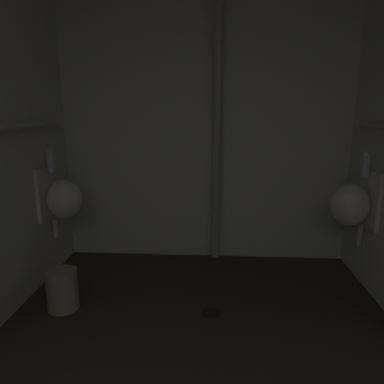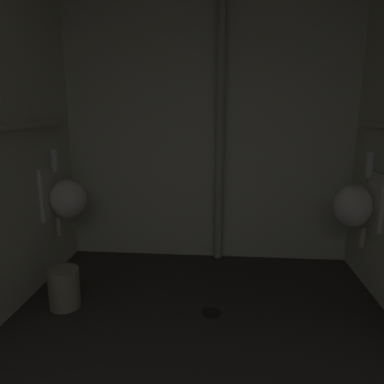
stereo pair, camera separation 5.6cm
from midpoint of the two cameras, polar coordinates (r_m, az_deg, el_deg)
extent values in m
cube|color=silver|center=(3.39, 1.62, 9.82)|extent=(2.76, 0.06, 2.46)
ellipsoid|color=silver|center=(3.20, -19.79, -1.11)|extent=(0.30, 0.26, 0.34)
cube|color=silver|center=(3.26, -22.36, -0.20)|extent=(0.03, 0.30, 0.44)
cylinder|color=silver|center=(3.18, -21.71, 4.34)|extent=(0.06, 0.06, 0.16)
sphere|color=silver|center=(3.17, -21.83, 5.86)|extent=(0.06, 0.06, 0.06)
cylinder|color=beige|center=(3.31, -21.06, -5.28)|extent=(0.04, 0.04, 0.16)
ellipsoid|color=silver|center=(3.08, 23.02, -1.91)|extent=(0.30, 0.26, 0.34)
cube|color=silver|center=(3.13, 25.78, -1.02)|extent=(0.03, 0.30, 0.44)
cylinder|color=silver|center=(3.06, 25.12, 3.72)|extent=(0.06, 0.06, 0.16)
sphere|color=silver|center=(3.05, 25.27, 5.30)|extent=(0.06, 0.06, 0.06)
cylinder|color=beige|center=(3.19, 24.33, -6.26)|extent=(0.04, 0.04, 0.16)
sphere|color=beige|center=(3.35, -21.02, 10.10)|extent=(0.06, 0.06, 0.06)
sphere|color=beige|center=(3.22, 24.69, 9.71)|extent=(0.06, 0.06, 0.06)
cylinder|color=#B2B2B2|center=(3.28, 3.43, 9.69)|extent=(0.08, 0.08, 2.41)
cylinder|color=black|center=(2.72, 2.40, -18.33)|extent=(0.14, 0.14, 0.01)
cylinder|color=#9E937A|center=(2.86, -20.20, -14.18)|extent=(0.22, 0.22, 0.29)
camera|label=1|loc=(0.03, -86.62, 0.78)|focal=33.98mm
camera|label=2|loc=(0.03, 93.38, -0.78)|focal=33.98mm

